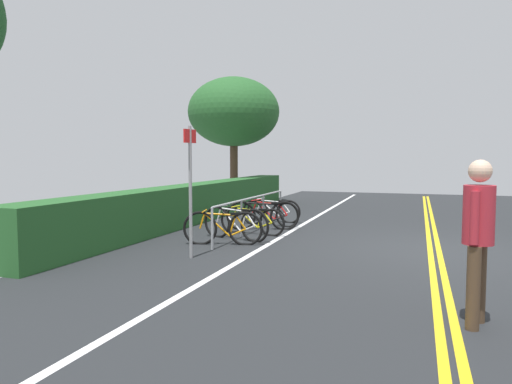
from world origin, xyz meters
TOP-DOWN VIEW (x-y plane):
  - ground_plane at (0.00, 0.00)m, footprint 30.03×12.46m
  - centre_line_yellow_inner at (0.00, -0.08)m, footprint 27.03×0.10m
  - centre_line_yellow_outer at (0.00, 0.08)m, footprint 27.03×0.10m
  - bike_lane_stripe_white at (0.00, 3.25)m, footprint 27.03×0.12m
  - bike_rack at (1.08, 4.12)m, footprint 4.89×0.05m
  - bicycle_0 at (-0.78, 4.13)m, footprint 0.55×1.64m
  - bicycle_1 at (-0.11, 4.12)m, footprint 0.61×1.73m
  - bicycle_2 at (0.67, 4.01)m, footprint 0.46×1.69m
  - bicycle_3 at (1.46, 4.00)m, footprint 0.66×1.76m
  - bicycle_4 at (2.18, 4.04)m, footprint 0.54×1.70m
  - bicycle_5 at (2.93, 4.17)m, footprint 0.46×1.64m
  - pedestrian at (-4.29, -0.29)m, footprint 0.47×0.32m
  - sign_post_near at (-2.17, 4.17)m, footprint 0.36×0.07m
  - hedge_backdrop at (2.58, 6.33)m, footprint 13.84×0.83m
  - tree_mid at (7.66, 7.23)m, footprint 3.57×3.57m

SIDE VIEW (x-z plane):
  - ground_plane at x=0.00m, z-range -0.05..0.00m
  - centre_line_yellow_inner at x=0.00m, z-range 0.00..0.00m
  - centre_line_yellow_outer at x=0.00m, z-range 0.00..0.00m
  - bike_lane_stripe_white at x=0.00m, z-range 0.00..0.00m
  - bicycle_5 at x=2.93m, z-range -0.02..0.66m
  - bicycle_2 at x=0.67m, z-range -0.02..0.66m
  - bicycle_4 at x=2.18m, z-range -0.02..0.68m
  - bicycle_0 at x=-0.78m, z-range -0.02..0.72m
  - bicycle_1 at x=-0.11m, z-range -0.02..0.74m
  - bicycle_3 at x=1.46m, z-range -0.02..0.74m
  - hedge_backdrop at x=2.58m, z-range 0.00..1.05m
  - bike_rack at x=1.08m, z-range 0.21..1.06m
  - pedestrian at x=-4.29m, z-range 0.14..1.93m
  - sign_post_near at x=-2.17m, z-range 0.23..2.60m
  - tree_mid at x=7.66m, z-range 1.10..6.03m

